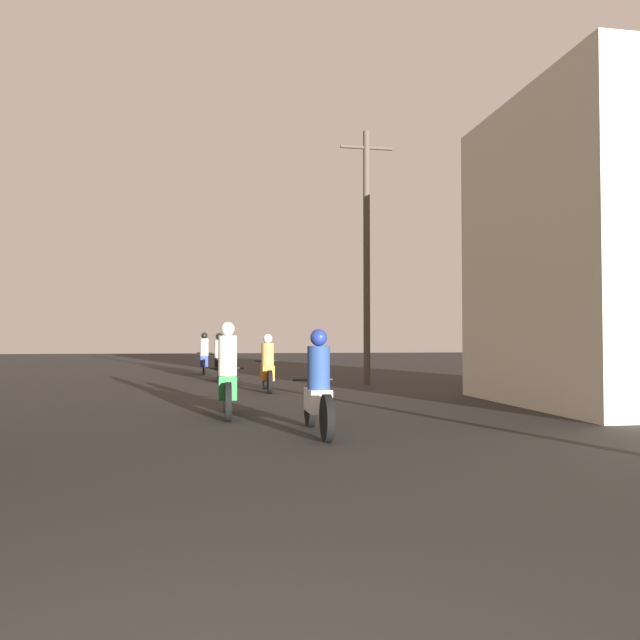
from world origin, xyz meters
The scene contains 6 objects.
motorcycle_white centered at (1.57, 6.89, 0.60)m, with size 0.60×2.05×1.48m.
motorcycle_green centered at (0.35, 9.09, 0.65)m, with size 0.60×1.91×1.64m.
motorcycle_orange centered at (1.50, 14.28, 0.59)m, with size 0.60×2.00×1.48m.
motorcycle_black centered at (0.32, 19.02, 0.62)m, with size 0.60×2.12×1.55m.
motorcycle_blue centered at (-0.21, 22.91, 0.64)m, with size 0.60×2.01×1.61m.
utility_pole_far centered at (4.63, 16.22, 3.96)m, with size 1.60×0.20×7.60m.
Camera 1 is at (0.09, -1.81, 1.33)m, focal length 35.00 mm.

